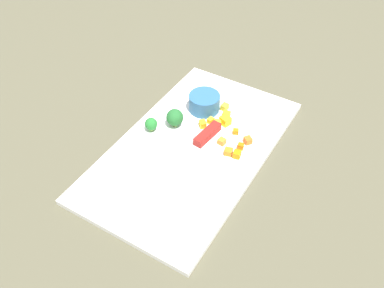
% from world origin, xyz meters
% --- Properties ---
extents(ground_plane, '(4.00, 4.00, 0.00)m').
position_xyz_m(ground_plane, '(0.00, 0.00, 0.00)').
color(ground_plane, brown).
extents(cutting_board, '(0.53, 0.30, 0.01)m').
position_xyz_m(cutting_board, '(0.00, 0.00, 0.01)').
color(cutting_board, white).
rests_on(cutting_board, ground_plane).
extents(prep_bowl, '(0.07, 0.07, 0.04)m').
position_xyz_m(prep_bowl, '(-0.13, -0.04, 0.03)').
color(prep_bowl, '#2C5F8E').
rests_on(prep_bowl, cutting_board).
extents(chef_knife, '(0.31, 0.06, 0.02)m').
position_xyz_m(chef_knife, '(0.01, 0.01, 0.02)').
color(chef_knife, silver).
rests_on(chef_knife, cutting_board).
extents(carrot_dice_0, '(0.02, 0.02, 0.01)m').
position_xyz_m(carrot_dice_0, '(-0.02, 0.08, 0.02)').
color(carrot_dice_0, orange).
rests_on(carrot_dice_0, cutting_board).
extents(carrot_dice_1, '(0.02, 0.02, 0.01)m').
position_xyz_m(carrot_dice_1, '(-0.03, 0.10, 0.02)').
color(carrot_dice_1, orange).
rests_on(carrot_dice_1, cutting_board).
extents(carrot_dice_2, '(0.02, 0.02, 0.01)m').
position_xyz_m(carrot_dice_2, '(-0.09, 0.06, 0.02)').
color(carrot_dice_2, orange).
rests_on(carrot_dice_2, cutting_board).
extents(carrot_dice_3, '(0.02, 0.02, 0.01)m').
position_xyz_m(carrot_dice_3, '(-0.04, 0.05, 0.02)').
color(carrot_dice_3, orange).
rests_on(carrot_dice_3, cutting_board).
extents(carrot_dice_4, '(0.01, 0.02, 0.01)m').
position_xyz_m(carrot_dice_4, '(-0.05, 0.09, 0.02)').
color(carrot_dice_4, orange).
rests_on(carrot_dice_4, cutting_board).
extents(carrot_dice_5, '(0.02, 0.02, 0.01)m').
position_xyz_m(carrot_dice_5, '(-0.08, 0.10, 0.02)').
color(carrot_dice_5, orange).
rests_on(carrot_dice_5, cutting_board).
extents(pepper_dice_0, '(0.02, 0.02, 0.01)m').
position_xyz_m(pepper_dice_0, '(-0.15, 0.00, 0.02)').
color(pepper_dice_0, yellow).
rests_on(pepper_dice_0, cutting_board).
extents(pepper_dice_1, '(0.02, 0.02, 0.01)m').
position_xyz_m(pepper_dice_1, '(-0.09, 0.01, 0.02)').
color(pepper_dice_1, yellow).
rests_on(pepper_dice_1, cutting_board).
extents(pepper_dice_2, '(0.02, 0.02, 0.01)m').
position_xyz_m(pepper_dice_2, '(-0.13, 0.02, 0.02)').
color(pepper_dice_2, yellow).
rests_on(pepper_dice_2, cutting_board).
extents(pepper_dice_3, '(0.03, 0.03, 0.02)m').
position_xyz_m(pepper_dice_3, '(-0.11, 0.03, 0.02)').
color(pepper_dice_3, yellow).
rests_on(pepper_dice_3, cutting_board).
extents(pepper_dice_4, '(0.02, 0.01, 0.01)m').
position_xyz_m(pepper_dice_4, '(-0.09, -0.01, 0.02)').
color(pepper_dice_4, yellow).
rests_on(pepper_dice_4, cutting_board).
extents(pepper_dice_5, '(0.02, 0.02, 0.02)m').
position_xyz_m(pepper_dice_5, '(-0.07, -0.01, 0.02)').
color(pepper_dice_5, yellow).
rests_on(pepper_dice_5, cutting_board).
extents(broccoli_floret_0, '(0.03, 0.03, 0.03)m').
position_xyz_m(broccoli_floret_0, '(-0.00, -0.11, 0.03)').
color(broccoli_floret_0, '#93BD57').
rests_on(broccoli_floret_0, cutting_board).
extents(broccoli_floret_1, '(0.04, 0.04, 0.04)m').
position_xyz_m(broccoli_floret_1, '(-0.04, -0.07, 0.03)').
color(broccoli_floret_1, '#8CBD63').
rests_on(broccoli_floret_1, cutting_board).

